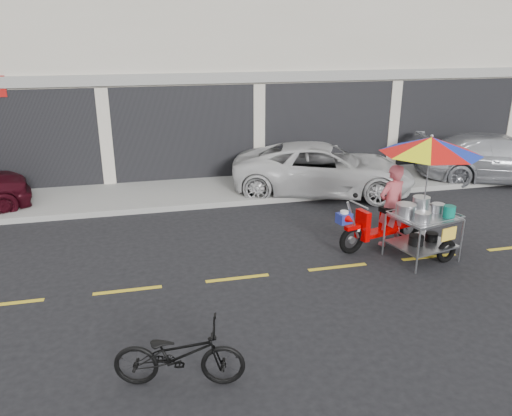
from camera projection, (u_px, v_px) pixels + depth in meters
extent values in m
plane|color=black|center=(337.00, 267.00, 9.77)|extent=(90.00, 90.00, 0.00)
cube|color=gray|center=(267.00, 185.00, 14.79)|extent=(45.00, 3.00, 0.15)
cube|color=beige|center=(233.00, 42.00, 18.06)|extent=(36.00, 8.00, 8.00)
cube|color=black|center=(259.00, 133.00, 15.22)|extent=(35.28, 0.06, 2.90)
cube|color=gray|center=(259.00, 77.00, 14.65)|extent=(36.00, 0.12, 0.30)
cube|color=gold|center=(337.00, 267.00, 9.77)|extent=(42.00, 0.10, 0.01)
imported|color=silver|center=(323.00, 169.00, 14.09)|extent=(5.53, 3.87, 1.40)
imported|color=#A8AAB1|center=(500.00, 158.00, 15.19)|extent=(5.29, 3.45, 1.42)
imported|color=black|center=(179.00, 354.00, 6.40)|extent=(1.79, 0.96, 0.89)
torus|color=black|center=(352.00, 240.00, 10.30)|extent=(0.61, 0.26, 0.60)
torus|color=black|center=(409.00, 227.00, 10.98)|extent=(0.61, 0.26, 0.60)
cylinder|color=#9EA0A5|center=(352.00, 240.00, 10.30)|extent=(0.16, 0.10, 0.15)
cylinder|color=#9EA0A5|center=(409.00, 227.00, 10.98)|extent=(0.16, 0.10, 0.15)
cube|color=#D50000|center=(353.00, 227.00, 10.20)|extent=(0.36, 0.20, 0.08)
cylinder|color=#9EA0A5|center=(353.00, 220.00, 10.15)|extent=(0.38, 0.14, 0.85)
cube|color=#D50000|center=(363.00, 225.00, 10.32)|extent=(0.21, 0.38, 0.63)
cube|color=#D50000|center=(380.00, 232.00, 10.60)|extent=(0.89, 0.49, 0.08)
cube|color=#D50000|center=(398.00, 218.00, 10.73)|extent=(0.83, 0.46, 0.42)
cube|color=black|center=(395.00, 208.00, 10.60)|extent=(0.72, 0.41, 0.11)
cylinder|color=#9EA0A5|center=(359.00, 205.00, 10.10)|extent=(0.18, 0.57, 0.04)
sphere|color=black|center=(355.00, 195.00, 10.26)|extent=(0.11, 0.11, 0.11)
cylinder|color=white|center=(357.00, 230.00, 10.28)|extent=(0.15, 0.15, 0.05)
cube|color=navy|center=(344.00, 218.00, 10.02)|extent=(0.32, 0.29, 0.21)
cylinder|color=white|center=(344.00, 212.00, 9.98)|extent=(0.20, 0.20, 0.05)
cone|color=#D50000|center=(350.00, 220.00, 9.87)|extent=(0.24, 0.27, 0.19)
torus|color=black|center=(446.00, 251.00, 9.92)|extent=(0.49, 0.22, 0.48)
cylinder|color=#9EA0A5|center=(418.00, 252.00, 9.38)|extent=(0.05, 0.05, 0.89)
cylinder|color=#9EA0A5|center=(384.00, 235.00, 10.17)|extent=(0.05, 0.05, 0.89)
cylinder|color=#9EA0A5|center=(461.00, 241.00, 9.88)|extent=(0.05, 0.05, 0.89)
cylinder|color=#9EA0A5|center=(426.00, 225.00, 10.67)|extent=(0.05, 0.05, 0.89)
cube|color=#9EA0A5|center=(421.00, 244.00, 10.07)|extent=(1.35, 1.20, 0.03)
cube|color=#9EA0A5|center=(425.00, 217.00, 9.87)|extent=(1.35, 1.20, 0.04)
cylinder|color=#9EA0A5|center=(444.00, 222.00, 9.46)|extent=(1.13, 0.30, 0.03)
cylinder|color=#9EA0A5|center=(408.00, 207.00, 10.25)|extent=(1.13, 0.30, 0.03)
cylinder|color=#9EA0A5|center=(403.00, 219.00, 9.60)|extent=(0.25, 0.92, 0.03)
cylinder|color=#9EA0A5|center=(446.00, 209.00, 10.10)|extent=(0.25, 0.92, 0.03)
cylinder|color=#9EA0A5|center=(405.00, 236.00, 10.46)|extent=(0.23, 0.77, 0.04)
cylinder|color=#9EA0A5|center=(407.00, 212.00, 10.29)|extent=(0.23, 0.77, 0.04)
cube|color=yellow|center=(449.00, 234.00, 9.59)|extent=(0.36, 0.11, 0.26)
cylinder|color=#B7B7BC|center=(406.00, 210.00, 9.87)|extent=(0.47, 0.47, 0.21)
cylinder|color=#B7B7BC|center=(421.00, 205.00, 10.06)|extent=(0.41, 0.41, 0.29)
cylinder|color=#B7B7BC|center=(438.00, 208.00, 10.06)|extent=(0.32, 0.32, 0.16)
cylinder|color=#B7B7BC|center=(422.00, 217.00, 9.57)|extent=(0.37, 0.37, 0.16)
cylinder|color=#08745F|center=(449.00, 212.00, 9.77)|extent=(0.28, 0.28, 0.23)
cylinder|color=black|center=(416.00, 240.00, 9.96)|extent=(0.36, 0.36, 0.19)
cylinder|color=black|center=(431.00, 237.00, 10.15)|extent=(0.31, 0.31, 0.17)
cylinder|color=#9EA0A5|center=(427.00, 177.00, 9.72)|extent=(0.03, 0.03, 1.58)
sphere|color=#9EA0A5|center=(432.00, 136.00, 9.45)|extent=(0.06, 0.06, 0.06)
imported|color=#C04D56|center=(391.00, 206.00, 10.53)|extent=(0.73, 0.57, 1.78)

